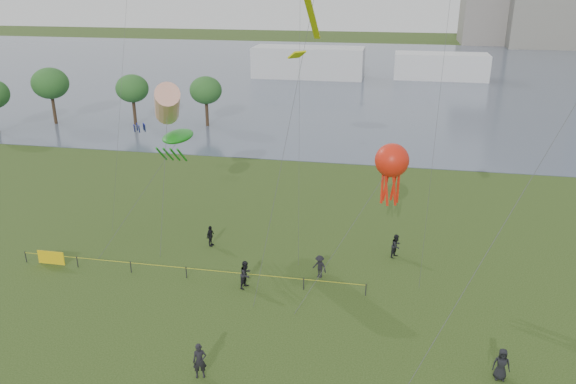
# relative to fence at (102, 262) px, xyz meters

# --- Properties ---
(lake) EXTENTS (400.00, 120.00, 0.08)m
(lake) POSITION_rel_fence_xyz_m (13.71, 86.70, -0.53)
(lake) COLOR #505B6E
(lake) RESTS_ON ground_plane
(pavilion_left) EXTENTS (22.00, 8.00, 6.00)m
(pavilion_left) POSITION_rel_fence_xyz_m (1.71, 81.70, 2.45)
(pavilion_left) COLOR silver
(pavilion_left) RESTS_ON ground_plane
(pavilion_right) EXTENTS (18.00, 7.00, 5.00)m
(pavilion_right) POSITION_rel_fence_xyz_m (27.71, 84.70, 1.95)
(pavilion_right) COLOR silver
(pavilion_right) RESTS_ON ground_plane
(trees) EXTENTS (30.06, 12.87, 7.67)m
(trees) POSITION_rel_fence_xyz_m (-20.77, 36.69, 4.60)
(trees) COLOR #332417
(trees) RESTS_ON ground_plane
(fence) EXTENTS (24.07, 0.07, 1.05)m
(fence) POSITION_rel_fence_xyz_m (0.00, 0.00, 0.00)
(fence) COLOR black
(fence) RESTS_ON ground_plane
(spectator_a) EXTENTS (0.99, 1.11, 1.90)m
(spectator_a) POSITION_rel_fence_xyz_m (10.38, -0.42, 0.39)
(spectator_a) COLOR black
(spectator_a) RESTS_ON ground_plane
(spectator_b) EXTENTS (1.20, 1.00, 1.62)m
(spectator_b) POSITION_rel_fence_xyz_m (14.91, 1.77, 0.26)
(spectator_b) COLOR black
(spectator_b) RESTS_ON ground_plane
(spectator_c) EXTENTS (0.59, 1.01, 1.61)m
(spectator_c) POSITION_rel_fence_xyz_m (6.20, 4.96, 0.25)
(spectator_c) COLOR black
(spectator_c) RESTS_ON ground_plane
(spectator_d) EXTENTS (0.87, 0.58, 1.74)m
(spectator_d) POSITION_rel_fence_xyz_m (25.24, -6.69, 0.31)
(spectator_d) COLOR black
(spectator_d) RESTS_ON ground_plane
(spectator_f) EXTENTS (0.81, 0.66, 1.92)m
(spectator_f) POSITION_rel_fence_xyz_m (10.36, -9.39, 0.41)
(spectator_f) COLOR black
(spectator_f) RESTS_ON ground_plane
(spectator_g) EXTENTS (1.02, 1.07, 1.75)m
(spectator_g) POSITION_rel_fence_xyz_m (19.93, 5.77, 0.32)
(spectator_g) COLOR black
(spectator_g) RESTS_ON ground_plane
(kite_windsock) EXTENTS (4.29, 7.81, 12.02)m
(kite_windsock) POSITION_rel_fence_xyz_m (2.39, 7.71, 9.52)
(kite_windsock) COLOR #3F3F42
(kite_creature) EXTENTS (4.84, 9.30, 7.73)m
(kite_creature) POSITION_rel_fence_xyz_m (2.67, 8.66, 6.76)
(kite_creature) COLOR #3F3F42
(kite_octopus) EXTENTS (6.27, 7.10, 9.24)m
(kite_octopus) POSITION_rel_fence_xyz_m (19.20, 3.05, 7.51)
(kite_octopus) COLOR #3F3F42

